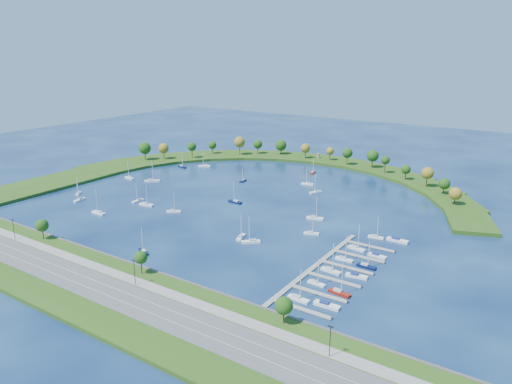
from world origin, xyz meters
The scene contains 38 objects.
ground centered at (0.00, 0.00, 0.00)m, with size 700.00×700.00×0.00m, color #07173E.
south_shoreline centered at (0.03, -122.88, 1.00)m, with size 420.00×43.10×11.60m.
breakwater centered at (-46.33, 48.72, 0.99)m, with size 286.74×247.64×2.00m.
breakwater_trees centered at (-22.28, 85.08, 10.52)m, with size 238.63×87.61×15.17m.
harbor_tower centered at (-9.13, 117.38, 4.15)m, with size 2.60×2.60×4.19m.
dock_system centered at (85.30, -61.00, 0.35)m, with size 24.28×82.00×1.60m.
moored_boat_0 centered at (-80.03, -57.17, 0.90)m, with size 3.29×8.19×11.71m.
moored_boat_1 centered at (-85.27, 39.28, 0.91)m, with size 8.47×4.17×12.00m.
moored_boat_2 centered at (30.21, 34.97, 0.91)m, with size 6.15×8.42×12.28m.
moored_boat_3 centered at (34.19, -52.15, 0.90)m, with size 4.57×8.43×11.94m.
moored_boat_4 centered at (8.07, -90.04, 0.90)m, with size 8.21×5.65×11.85m.
moored_boat_5 centered at (51.50, -8.53, 0.94)m, with size 9.28×5.11×13.15m.
moored_boat_6 centered at (-91.84, -49.15, 0.87)m, with size 6.02×6.78×10.46m.
moored_boat_7 centered at (-23.64, 32.20, 0.85)m, with size 2.35×6.72×9.69m.
moored_boat_8 centered at (-40.05, -41.71, 0.94)m, with size 9.25×3.84×13.20m.
moored_boat_9 centered at (41.43, -54.17, 0.93)m, with size 8.32×7.55×12.93m.
moored_boat_10 centered at (-49.66, -39.02, 0.88)m, with size 2.88×7.79×11.19m.
moored_boat_11 centered at (-18.82, -41.76, 0.89)m, with size 7.71×6.26×11.53m.
moored_boat_12 centered at (16.97, 49.03, 0.91)m, with size 8.61×4.31×12.19m.
moored_boat_13 centered at (-51.09, -66.48, 0.95)m, with size 9.18×2.76×13.42m.
moored_boat_14 centered at (-0.25, -9.26, 0.94)m, with size 9.04×3.12×13.06m.
moored_boat_15 centered at (-74.78, -2.96, 0.99)m, with size 9.19×8.94×14.73m.
moored_boat_16 centered at (59.94, -28.99, 0.87)m, with size 7.63×4.62×10.85m.
moored_boat_17 centered at (-72.43, 50.25, 0.95)m, with size 9.19×6.68×13.38m.
moored_boat_18 centered at (5.81, 78.55, 0.90)m, with size 4.01×8.42×11.93m.
moored_boat_19 centered at (-93.67, -5.69, 0.91)m, with size 8.51×3.31×12.19m.
docked_boat_0 centered at (85.52, -88.78, 0.92)m, with size 8.48×2.76×12.31m.
docked_boat_1 centered at (95.96, -87.27, 0.71)m, with size 9.57×3.01×1.93m.
docked_boat_2 centered at (85.54, -74.37, 0.87)m, with size 7.38×2.62×10.65m.
docked_boat_3 centered at (96.01, -76.53, 0.92)m, with size 8.77×3.34×12.58m.
docked_boat_4 centered at (85.51, -61.43, 0.92)m, with size 8.77×3.18×12.61m.
docked_boat_5 centered at (95.97, -60.21, 0.65)m, with size 8.94×3.71×1.77m.
docked_boat_6 centered at (85.53, -48.22, 0.89)m, with size 7.83×2.47×11.40m.
docked_boat_7 centered at (96.02, -49.60, 0.91)m, with size 8.25×2.61×12.00m.
docked_boat_8 centered at (85.52, -34.27, 0.91)m, with size 8.55×3.67×12.16m.
docked_boat_9 centered at (95.98, -36.95, 0.62)m, with size 8.42×2.99×1.68m.
docked_boat_10 centered at (87.94, -16.38, 0.87)m, with size 7.58×3.12×10.82m.
docked_boat_11 centered at (97.85, -14.83, 0.75)m, with size 10.11×3.07×2.05m.
Camera 1 is at (158.22, -226.03, 87.18)m, focal length 33.70 mm.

